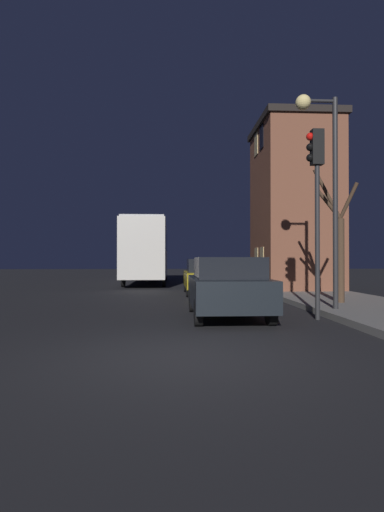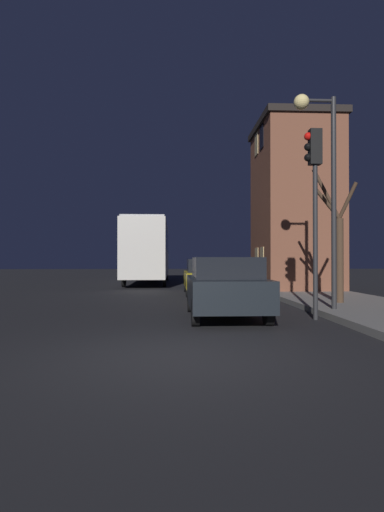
{
  "view_description": "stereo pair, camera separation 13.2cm",
  "coord_description": "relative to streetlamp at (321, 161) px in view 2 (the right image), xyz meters",
  "views": [
    {
      "loc": [
        -0.17,
        -6.3,
        1.52
      ],
      "look_at": [
        0.8,
        12.03,
        1.7
      ],
      "focal_mm": 28.0,
      "sensor_mm": 36.0,
      "label": 1
    },
    {
      "loc": [
        -0.03,
        -6.31,
        1.52
      ],
      "look_at": [
        0.8,
        12.03,
        1.7
      ],
      "focal_mm": 28.0,
      "sensor_mm": 36.0,
      "label": 2
    }
  ],
  "objects": [
    {
      "name": "bus",
      "position": [
        -5.73,
        15.18,
        -1.95
      ],
      "size": [
        2.47,
        10.88,
        3.9
      ],
      "color": "beige",
      "rests_on": "ground"
    },
    {
      "name": "ground_plane",
      "position": [
        -4.02,
        -4.5,
        -4.26
      ],
      "size": [
        120.0,
        120.0,
        0.0
      ],
      "primitive_type": "plane",
      "color": "black"
    },
    {
      "name": "bare_tree",
      "position": [
        1.12,
        1.62,
        -2.14
      ],
      "size": [
        1.29,
        1.24,
        4.25
      ],
      "color": "#473323",
      "rests_on": "sidewalk"
    },
    {
      "name": "brick_building",
      "position": [
        1.75,
        8.15,
        -0.08
      ],
      "size": [
        3.65,
        4.63,
        7.99
      ],
      "color": "brown",
      "rests_on": "sidewalk"
    },
    {
      "name": "car_mid_lane",
      "position": [
        -2.7,
        6.78,
        -3.45
      ],
      "size": [
        1.75,
        4.12,
        1.55
      ],
      "color": "olive",
      "rests_on": "ground"
    },
    {
      "name": "traffic_light",
      "position": [
        -0.5,
        -0.85,
        -0.81
      ],
      "size": [
        0.43,
        0.24,
        4.84
      ],
      "color": "#28282B",
      "rests_on": "ground"
    },
    {
      "name": "streetlamp",
      "position": [
        0.0,
        0.0,
        0.0
      ],
      "size": [
        1.18,
        0.42,
        5.92
      ],
      "color": "#28282B",
      "rests_on": "sidewalk"
    },
    {
      "name": "car_near_lane",
      "position": [
        -2.72,
        -0.47,
        -3.44
      ],
      "size": [
        1.87,
        3.89,
        1.58
      ],
      "color": "black",
      "rests_on": "ground"
    }
  ]
}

